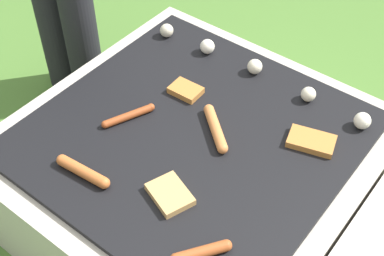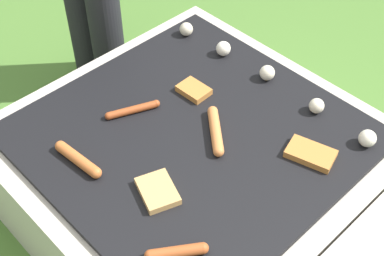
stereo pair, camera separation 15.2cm
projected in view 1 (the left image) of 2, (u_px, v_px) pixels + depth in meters
The scene contains 10 objects.
ground_plane at pixel (192, 209), 1.80m from camera, with size 14.00×14.00×0.00m, color #47702D.
grill at pixel (192, 174), 1.67m from camera, with size 0.98×0.98×0.37m.
sausage_front_center at pixel (201, 252), 1.24m from camera, with size 0.10×0.13×0.03m.
sausage_front_right at pixel (128, 116), 1.57m from camera, with size 0.08×0.16×0.02m.
sausage_mid_right at pixel (215, 128), 1.53m from camera, with size 0.15×0.13×0.03m.
sausage_back_left at pixel (83, 171), 1.41m from camera, with size 0.18×0.04×0.03m.
bread_slice_left at pixel (311, 141), 1.50m from camera, with size 0.15×0.11×0.02m.
bread_slice_right at pixel (170, 194), 1.37m from camera, with size 0.14×0.12×0.02m.
bread_slice_center at pixel (186, 90), 1.65m from camera, with size 0.10×0.07×0.02m.
mushroom_row at pixel (257, 70), 1.70m from camera, with size 0.78×0.07×0.05m.
Camera 1 is at (0.66, -0.84, 1.47)m, focal length 50.00 mm.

